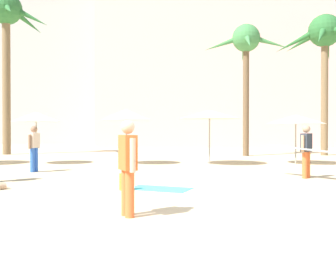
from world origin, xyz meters
The scene contains 14 objects.
ground centered at (0.00, 0.00, 0.00)m, with size 120.00×120.00×0.00m, color beige.
hotel_pink centered at (3.58, 31.26, 9.81)m, with size 21.12×9.30×19.62m, color beige.
palm_tree_far_left centered at (8.40, 16.77, 6.76)m, with size 5.83×5.58×8.25m.
palm_tree_center centered at (-10.58, 17.42, 7.93)m, with size 5.14×4.69×9.77m.
palm_tree_right centered at (3.72, 16.26, 6.22)m, with size 4.90×4.71×7.56m.
cafe_umbrella_0 centered at (4.90, 10.84, 1.96)m, with size 2.54×2.54×2.16m.
cafe_umbrella_1 centered at (1.09, 10.56, 2.16)m, with size 2.70×2.70×2.35m.
cafe_umbrella_3 centered at (-2.52, 10.66, 2.17)m, with size 2.18×2.18×2.40m.
cafe_umbrella_4 centered at (-6.50, 10.75, 2.07)m, with size 2.12×2.12×2.29m.
beach_towel centered at (-0.85, 3.38, 0.01)m, with size 1.56×0.87×0.01m, color #4CC6D6.
backpack centered at (-1.66, 3.17, 0.20)m, with size 0.35×0.34×0.42m.
person_far_right centered at (3.65, 5.57, 0.90)m, with size 2.21×2.63×1.66m.
person_mid_left centered at (-5.45, 7.42, 0.90)m, with size 0.33×0.60×1.65m.
person_far_left centered at (-1.30, 0.17, 0.92)m, with size 0.37×0.58×1.68m.
Camera 1 is at (-0.53, -6.78, 1.52)m, focal length 42.84 mm.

